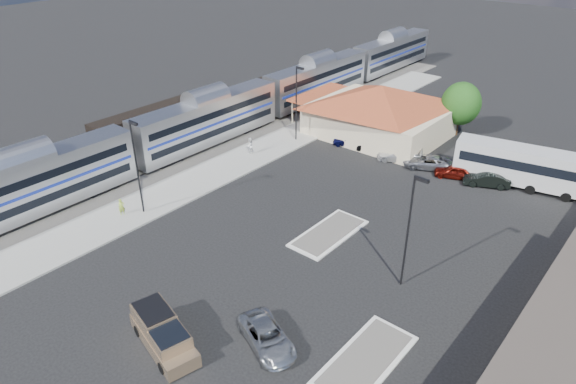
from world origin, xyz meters
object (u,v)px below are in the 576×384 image
Objects in this scene: suv at (267,337)px; pickup_truck at (163,335)px; coach_bus at (522,165)px; station_depot at (379,110)px.

pickup_truck is at bearing 153.86° from suv.
suv is at bearing 160.24° from coach_bus.
station_depot reaches higher than suv.
pickup_truck is (8.16, -39.08, -2.16)m from station_depot.
pickup_truck is 0.49× the size of coach_bus.
suv is 0.39× the size of coach_bus.
pickup_truck is 1.23× the size of suv.
pickup_truck is at bearing 153.81° from coach_bus.
coach_bus reaches higher than suv.
suv is 32.59m from coach_bus.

